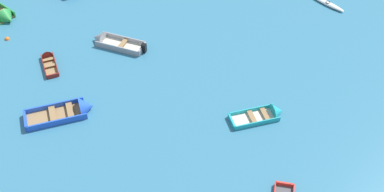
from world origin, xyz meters
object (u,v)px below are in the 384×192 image
rowboat_blue_far_left (75,110)px  mooring_buoy_trailing (7,39)px  rowboat_turquoise_midfield_right (269,114)px  rowboat_maroon_near_camera (48,59)px  rowboat_grey_cluster_outer (109,41)px  rowboat_green_back_row_left (0,14)px  kayak_white_center (328,4)px

rowboat_blue_far_left → mooring_buoy_trailing: (-7.24, 5.85, -0.19)m
rowboat_turquoise_midfield_right → rowboat_maroon_near_camera: 15.09m
rowboat_blue_far_left → rowboat_maroon_near_camera: rowboat_blue_far_left is taller
mooring_buoy_trailing → rowboat_grey_cluster_outer: bearing=7.5°
rowboat_blue_far_left → rowboat_green_back_row_left: size_ratio=0.97×
kayak_white_center → rowboat_green_back_row_left: (-23.71, -6.30, 0.09)m
kayak_white_center → rowboat_blue_far_left: (-14.81, -14.57, 0.06)m
rowboat_grey_cluster_outer → rowboat_maroon_near_camera: bearing=-143.5°
rowboat_maroon_near_camera → rowboat_turquoise_midfield_right: bearing=-8.5°
kayak_white_center → rowboat_green_back_row_left: bearing=-165.1°
rowboat_green_back_row_left → mooring_buoy_trailing: (1.66, -2.42, -0.22)m
rowboat_turquoise_midfield_right → rowboat_maroon_near_camera: rowboat_turquoise_midfield_right is taller
rowboat_maroon_near_camera → kayak_white_center: bearing=29.5°
rowboat_turquoise_midfield_right → rowboat_maroon_near_camera: (-14.92, 2.22, -0.02)m
rowboat_maroon_near_camera → mooring_buoy_trailing: size_ratio=7.66×
rowboat_maroon_near_camera → mooring_buoy_trailing: (-3.77, 1.61, -0.13)m
kayak_white_center → rowboat_grey_cluster_outer: 16.73m
rowboat_green_back_row_left → rowboat_grey_cluster_outer: (8.89, -1.47, -0.03)m
rowboat_green_back_row_left → rowboat_maroon_near_camera: (5.43, -4.03, -0.09)m
kayak_white_center → rowboat_turquoise_midfield_right: bearing=-105.0°
rowboat_blue_far_left → rowboat_maroon_near_camera: size_ratio=1.59×
rowboat_grey_cluster_outer → mooring_buoy_trailing: (-7.23, -0.95, -0.20)m
kayak_white_center → mooring_buoy_trailing: size_ratio=7.64×
rowboat_green_back_row_left → rowboat_maroon_near_camera: rowboat_green_back_row_left is taller
kayak_white_center → rowboat_maroon_near_camera: (-18.28, -10.34, -0.00)m
mooring_buoy_trailing → rowboat_maroon_near_camera: bearing=-23.2°
mooring_buoy_trailing → kayak_white_center: bearing=21.6°
mooring_buoy_trailing → rowboat_turquoise_midfield_right: bearing=-11.6°
rowboat_blue_far_left → mooring_buoy_trailing: size_ratio=12.15×
rowboat_turquoise_midfield_right → mooring_buoy_trailing: 19.08m
rowboat_blue_far_left → rowboat_green_back_row_left: 12.15m
rowboat_maroon_near_camera → rowboat_grey_cluster_outer: size_ratio=0.66×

